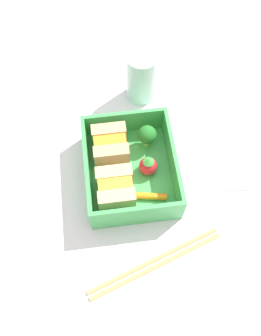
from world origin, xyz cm
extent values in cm
cube|color=silver|center=(0.00, 0.00, -1.00)|extent=(120.00, 120.00, 2.00)
cube|color=#42AF57|center=(0.00, 0.00, 0.60)|extent=(16.76, 13.95, 1.20)
cube|color=#42AF57|center=(0.00, 6.67, 3.69)|extent=(16.76, 0.60, 4.98)
cube|color=#42AF57|center=(0.00, -6.67, 3.69)|extent=(16.76, 0.60, 4.98)
cube|color=#42AF57|center=(-8.08, 0.00, 3.69)|extent=(0.60, 12.75, 4.98)
cube|color=#42AF57|center=(8.08, 0.00, 3.69)|extent=(0.60, 12.75, 4.98)
cube|color=#D7B87F|center=(-5.72, 2.73, 3.62)|extent=(1.97, 5.47, 4.84)
cube|color=yellow|center=(-3.74, 2.73, 3.62)|extent=(1.97, 5.03, 4.45)
cube|color=#D7B87F|center=(-1.77, 2.73, 3.62)|extent=(1.97, 5.47, 4.84)
cube|color=tan|center=(1.77, 2.73, 3.62)|extent=(1.97, 5.47, 4.84)
cube|color=orange|center=(3.74, 2.73, 3.62)|extent=(1.97, 5.03, 4.45)
cube|color=tan|center=(5.72, 2.73, 3.62)|extent=(1.97, 5.47, 4.84)
cylinder|color=orange|center=(-4.75, -2.49, 1.74)|extent=(1.97, 5.17, 1.07)
sphere|color=red|center=(0.35, -2.80, 2.66)|extent=(2.93, 2.93, 2.93)
cone|color=green|center=(0.35, -2.80, 4.43)|extent=(1.76, 1.76, 0.60)
cylinder|color=#8AD071|center=(4.93, -3.32, 2.08)|extent=(1.12, 1.12, 1.75)
sphere|color=#237228|center=(4.93, -3.32, 4.03)|extent=(3.08, 3.08, 3.08)
cylinder|color=tan|center=(-15.07, -1.92, 0.35)|extent=(7.48, 20.41, 0.70)
cylinder|color=tan|center=(-14.18, -1.61, 0.35)|extent=(7.48, 20.41, 0.70)
cylinder|color=silver|center=(16.15, -3.96, 4.83)|extent=(5.21, 5.21, 9.67)
cube|color=white|center=(1.12, -14.56, 0.20)|extent=(12.41, 11.20, 0.40)
camera|label=1|loc=(-26.12, 3.36, 55.24)|focal=40.00mm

